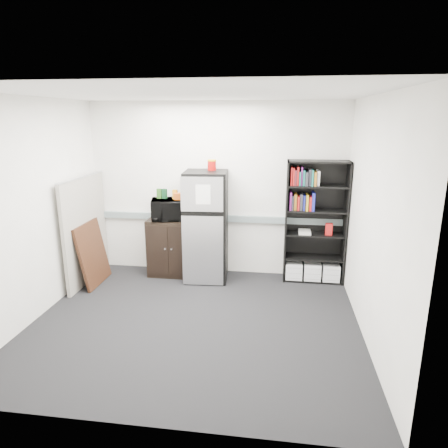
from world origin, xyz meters
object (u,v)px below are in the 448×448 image
cubicle_partition (86,230)px  cabinet (172,247)px  microwave (171,209)px  refrigerator (206,226)px  bookshelf (315,223)px

cubicle_partition → cabinet: bearing=19.0°
microwave → refrigerator: bearing=-19.4°
cabinet → cubicle_partition: bearing=-161.0°
cubicle_partition → refrigerator: bearing=10.8°
bookshelf → cubicle_partition: (-3.43, -0.49, -0.10)m
cubicle_partition → cabinet: size_ratio=1.77×
cubicle_partition → microwave: 1.31m
cabinet → microwave: (0.00, -0.02, 0.62)m
microwave → cubicle_partition: bearing=-174.6°
cabinet → refrigerator: refrigerator is taller
bookshelf → refrigerator: 1.65m
bookshelf → microwave: 2.21m
cubicle_partition → bookshelf: bearing=8.1°
cabinet → refrigerator: bearing=-8.0°
microwave → cabinet: bearing=77.0°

